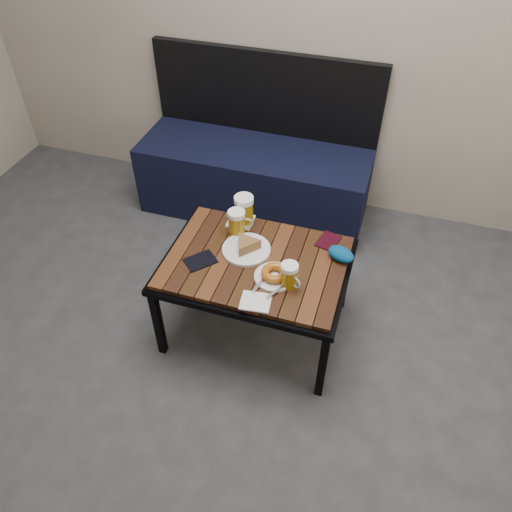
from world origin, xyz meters
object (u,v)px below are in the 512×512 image
(beer_mug_left, at_px, (243,210))
(beer_mug_right, at_px, (290,276))
(passport_navy, at_px, (200,261))
(cafe_table, at_px, (256,267))
(plate_bagel, at_px, (275,275))
(bench, at_px, (255,172))
(knit_pouch, at_px, (341,254))
(plate_pie, at_px, (246,247))
(passport_burgundy, at_px, (328,241))
(beer_mug_centre, at_px, (237,223))

(beer_mug_left, xyz_separation_m, beer_mug_right, (0.32, -0.35, -0.02))
(passport_navy, bearing_deg, cafe_table, 60.86)
(beer_mug_left, bearing_deg, beer_mug_right, 95.57)
(beer_mug_right, relative_size, plate_bagel, 0.53)
(bench, distance_m, cafe_table, 1.02)
(plate_bagel, height_order, knit_pouch, knit_pouch)
(plate_pie, xyz_separation_m, plate_bagel, (0.17, -0.13, -0.00))
(beer_mug_right, height_order, passport_burgundy, beer_mug_right)
(beer_mug_left, distance_m, plate_bagel, 0.41)
(plate_bagel, bearing_deg, plate_pie, 142.97)
(beer_mug_centre, relative_size, passport_navy, 0.97)
(beer_mug_left, distance_m, passport_burgundy, 0.43)
(beer_mug_right, distance_m, passport_navy, 0.42)
(beer_mug_right, bearing_deg, knit_pouch, 86.22)
(bench, height_order, beer_mug_centre, bench)
(bench, bearing_deg, knit_pouch, -51.32)
(passport_burgundy, bearing_deg, knit_pouch, -37.75)
(passport_burgundy, relative_size, knit_pouch, 0.97)
(plate_pie, bearing_deg, bench, 105.05)
(beer_mug_left, height_order, passport_navy, beer_mug_left)
(beer_mug_right, relative_size, passport_navy, 0.89)
(plate_pie, height_order, passport_navy, plate_pie)
(plate_pie, bearing_deg, plate_bagel, -37.03)
(plate_bagel, bearing_deg, cafe_table, 143.69)
(bench, distance_m, passport_burgundy, 0.97)
(cafe_table, xyz_separation_m, plate_bagel, (0.11, -0.08, 0.06))
(cafe_table, relative_size, beer_mug_left, 5.60)
(beer_mug_left, distance_m, passport_navy, 0.34)
(passport_burgundy, bearing_deg, beer_mug_centre, -156.02)
(bench, relative_size, passport_navy, 10.45)
(plate_pie, bearing_deg, knit_pouch, 10.66)
(plate_pie, bearing_deg, cafe_table, -38.27)
(bench, height_order, knit_pouch, bench)
(cafe_table, xyz_separation_m, beer_mug_left, (-0.14, 0.24, 0.12))
(plate_bagel, bearing_deg, beer_mug_right, -17.94)
(cafe_table, height_order, knit_pouch, knit_pouch)
(plate_pie, height_order, passport_burgundy, plate_pie)
(cafe_table, bearing_deg, passport_navy, -161.44)
(cafe_table, xyz_separation_m, beer_mug_centre, (-0.14, 0.15, 0.11))
(beer_mug_centre, bearing_deg, passport_burgundy, -16.14)
(beer_mug_left, relative_size, beer_mug_right, 1.26)
(passport_burgundy, bearing_deg, passport_navy, -135.14)
(beer_mug_left, relative_size, plate_pie, 0.67)
(bench, height_order, plate_pie, bench)
(beer_mug_left, relative_size, passport_burgundy, 1.21)
(cafe_table, bearing_deg, beer_mug_centre, 132.43)
(beer_mug_left, bearing_deg, plate_pie, 74.70)
(bench, xyz_separation_m, passport_burgundy, (0.59, -0.74, 0.20))
(beer_mug_right, distance_m, plate_bagel, 0.08)
(beer_mug_right, bearing_deg, plate_pie, -178.25)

